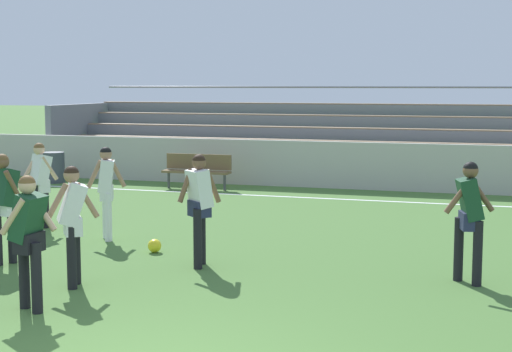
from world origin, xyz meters
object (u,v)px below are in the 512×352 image
at_px(bench_near_bin, 197,168).
at_px(trash_bin, 54,167).
at_px(player_white_pressing_high, 106,185).
at_px(player_white_overlapping, 199,200).
at_px(player_dark_wide_right, 29,231).
at_px(soccer_ball, 155,246).
at_px(bleacher_stand, 472,141).
at_px(player_dark_deep_cover, 469,211).
at_px(player_dark_challenging, 3,199).
at_px(player_white_trailing_run, 73,215).
at_px(player_white_wide_left, 40,178).

xyz_separation_m(bench_near_bin, trash_bin, (-4.26, -0.00, -0.12)).
bearing_deg(player_white_pressing_high, player_white_overlapping, -31.36).
relative_size(player_dark_wide_right, soccer_ball, 7.46).
relative_size(bleacher_stand, soccer_ball, 113.71).
bearing_deg(bleacher_stand, player_dark_deep_cover, -87.84).
bearing_deg(player_white_overlapping, bleacher_stand, 74.30).
xyz_separation_m(bleacher_stand, player_white_pressing_high, (-5.71, -10.72, -0.16)).
xyz_separation_m(player_white_overlapping, player_dark_challenging, (-2.86, -0.75, -0.00)).
xyz_separation_m(bench_near_bin, player_dark_wide_right, (2.21, -10.84, 0.43)).
distance_m(player_white_pressing_high, player_dark_challenging, 2.22).
bearing_deg(trash_bin, soccer_ball, -48.75).
bearing_deg(player_white_trailing_run, bleacher_stand, 71.51).
xyz_separation_m(player_dark_deep_cover, player_white_trailing_run, (-5.04, -1.78, -0.03)).
height_order(trash_bin, player_white_wide_left, player_white_wide_left).
bearing_deg(player_dark_deep_cover, bench_near_bin, 132.14).
bearing_deg(player_white_overlapping, soccer_ball, 147.31).
bearing_deg(bench_near_bin, player_white_pressing_high, -81.53).
height_order(player_dark_challenging, soccer_ball, player_dark_challenging).
bearing_deg(player_white_pressing_high, player_white_wide_left, 162.62).
relative_size(player_white_wide_left, player_dark_challenging, 0.97).
bearing_deg(player_dark_wide_right, player_dark_deep_cover, 30.74).
height_order(bleacher_stand, player_white_pressing_high, bleacher_stand).
xyz_separation_m(bench_near_bin, player_white_trailing_run, (2.11, -9.68, 0.42)).
bearing_deg(player_white_trailing_run, player_white_wide_left, 128.40).
height_order(bench_near_bin, player_white_pressing_high, player_white_pressing_high).
relative_size(trash_bin, soccer_ball, 3.84).
bearing_deg(bleacher_stand, player_dark_wide_right, -106.80).
bearing_deg(player_white_pressing_high, bench_near_bin, 98.47).
distance_m(player_white_overlapping, player_dark_deep_cover, 3.86).
bearing_deg(player_white_overlapping, player_white_wide_left, 154.14).
distance_m(bench_near_bin, player_dark_wide_right, 11.07).
relative_size(player_white_wide_left, player_dark_deep_cover, 0.97).
relative_size(trash_bin, player_dark_deep_cover, 0.50).
height_order(bleacher_stand, player_white_wide_left, bleacher_stand).
bearing_deg(bleacher_stand, player_white_trailing_run, -108.49).
bearing_deg(trash_bin, player_dark_challenging, -62.02).
bearing_deg(player_dark_wide_right, player_white_wide_left, 121.68).
distance_m(bleacher_stand, bench_near_bin, 7.84).
relative_size(bleacher_stand, bench_near_bin, 13.90).
bearing_deg(bench_near_bin, soccer_ball, -73.21).
distance_m(player_dark_wide_right, player_dark_challenging, 2.67).
bearing_deg(player_white_pressing_high, player_dark_wide_right, -73.69).
bearing_deg(soccer_ball, player_dark_wide_right, -90.43).
relative_size(bleacher_stand, player_dark_deep_cover, 14.94).
distance_m(player_white_trailing_run, player_dark_challenging, 1.88).
bearing_deg(soccer_ball, trash_bin, 131.25).
distance_m(trash_bin, player_white_wide_left, 7.15).
bearing_deg(bleacher_stand, trash_bin, -159.80).
xyz_separation_m(trash_bin, player_white_overlapping, (7.56, -8.09, 0.58)).
xyz_separation_m(player_white_overlapping, soccer_ball, (-1.06, 0.68, -0.89)).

